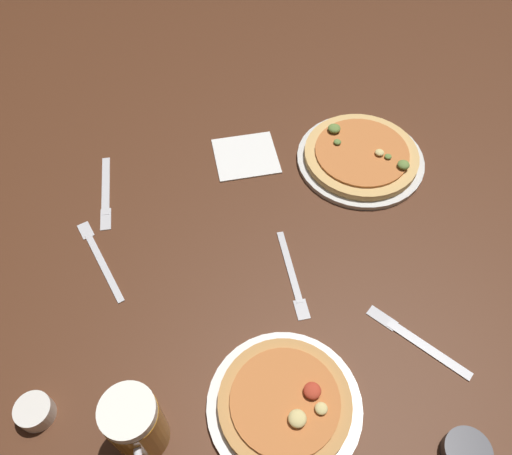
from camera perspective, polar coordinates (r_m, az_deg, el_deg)
ground_plane at (r=1.14m, az=-0.00°, el=-1.03°), size 2.40×2.40×0.03m
pizza_plate_near at (r=0.94m, az=3.24°, el=-19.03°), size 0.27×0.27×0.05m
pizza_plate_far at (r=1.28m, az=11.60°, el=7.75°), size 0.31×0.31×0.05m
beer_mug_dark at (r=0.89m, az=-13.19°, el=-20.74°), size 0.09×0.14×0.15m
ramekin_sauce at (r=1.01m, az=-23.40°, el=-18.30°), size 0.06×0.06×0.04m
ramekin_butter at (r=0.99m, az=22.36°, el=-22.14°), size 0.08×0.08×0.03m
napkin_folded at (r=1.27m, az=-1.14°, el=8.02°), size 0.19×0.18×0.01m
fork_left at (r=1.14m, az=-17.02°, el=-3.28°), size 0.15×0.19×0.01m
knife_right at (r=1.24m, az=-16.41°, el=3.71°), size 0.08×0.22×0.01m
fork_spare at (r=1.07m, az=4.06°, el=-5.36°), size 0.08×0.21×0.01m
knife_spare at (r=1.04m, az=17.53°, el=-11.97°), size 0.19×0.14×0.01m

